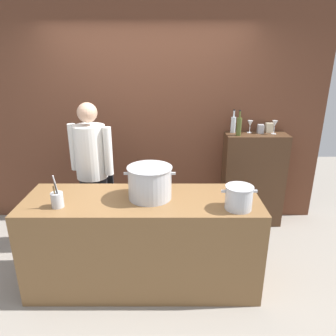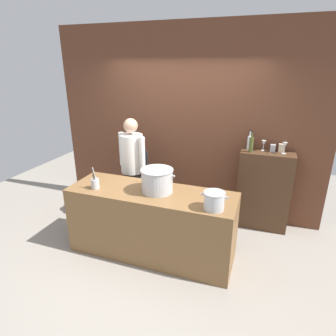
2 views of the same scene
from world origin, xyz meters
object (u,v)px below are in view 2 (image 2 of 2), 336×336
utensil_crock (95,183)px  wine_bottle_clear (249,142)px  stockpot_small (214,201)px  spice_tin_silver (273,148)px  wine_glass_wide (264,143)px  stockpot_large (157,181)px  chef (133,164)px  wine_glass_short (285,146)px  wine_bottle_olive (251,144)px  spice_tin_cream (282,148)px

utensil_crock → wine_bottle_clear: (1.75, 1.44, 0.34)m
stockpot_small → spice_tin_silver: size_ratio=2.81×
spice_tin_silver → wine_glass_wide: bearing=174.2°
stockpot_large → wine_bottle_clear: (0.97, 1.25, 0.26)m
chef → wine_glass_short: chef is taller
utensil_crock → wine_bottle_clear: wine_bottle_clear is taller
wine_glass_wide → wine_bottle_olive: bearing=-141.5°
wine_bottle_olive → spice_tin_cream: size_ratio=2.60×
chef → wine_bottle_clear: size_ratio=5.82×
wine_glass_wide → spice_tin_silver: wine_glass_wide is taller
utensil_crock → wine_glass_short: (2.23, 1.36, 0.35)m
wine_bottle_clear → wine_glass_wide: 0.20m
stockpot_large → wine_glass_short: size_ratio=2.77×
stockpot_small → wine_bottle_clear: bearing=81.6°
stockpot_small → wine_bottle_olive: bearing=79.0°
stockpot_small → wine_bottle_clear: wine_bottle_clear is taller
chef → wine_bottle_olive: chef is taller
stockpot_small → stockpot_large: bearing=164.1°
stockpot_small → spice_tin_silver: spice_tin_silver is taller
stockpot_large → wine_bottle_olive: size_ratio=1.51×
chef → stockpot_small: (1.43, -0.89, 0.04)m
stockpot_large → wine_glass_short: (1.46, 1.17, 0.27)m
wine_glass_wide → spice_tin_silver: bearing=-5.8°
chef → spice_tin_silver: 2.08m
wine_bottle_olive → chef: bearing=-165.7°
utensil_crock → chef: bearing=83.3°
chef → stockpot_large: 0.96m
wine_bottle_olive → spice_tin_silver: 0.33m
stockpot_small → utensil_crock: 1.53m
stockpot_large → spice_tin_silver: size_ratio=4.32×
stockpot_large → spice_tin_silver: spice_tin_silver is taller
chef → wine_glass_short: bearing=-145.9°
stockpot_large → wine_bottle_clear: bearing=52.2°
spice_tin_silver → spice_tin_cream: spice_tin_cream is taller
wine_bottle_clear → chef: bearing=-160.5°
wine_bottle_clear → wine_bottle_olive: (0.04, -0.15, 0.01)m
chef → wine_glass_short: 2.22m
wine_bottle_olive → wine_glass_wide: (0.17, 0.13, -0.01)m
wine_bottle_clear → stockpot_large: bearing=-127.8°
stockpot_large → chef: bearing=135.2°
utensil_crock → spice_tin_cream: size_ratio=2.54×
chef → wine_bottle_olive: size_ratio=5.45×
chef → spice_tin_cream: bearing=-143.1°
utensil_crock → stockpot_small: bearing=-1.1°
wine_glass_wide → wine_glass_short: wine_glass_short is taller
wine_glass_wide → utensil_crock: bearing=-144.0°
utensil_crock → wine_bottle_olive: wine_bottle_olive is taller
wine_glass_short → wine_bottle_olive: bearing=-171.1°
wine_bottle_olive → spice_tin_cream: wine_bottle_olive is taller
spice_tin_silver → spice_tin_cream: bearing=22.9°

